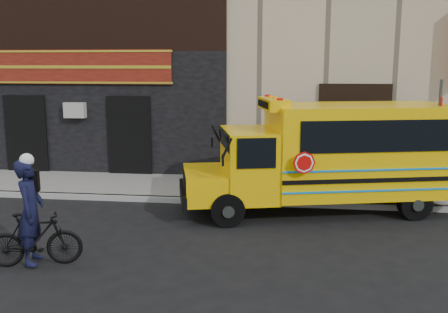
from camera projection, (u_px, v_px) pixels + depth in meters
ground at (197, 236)px, 11.04m from camera, size 120.00×120.00×0.00m
curb at (214, 201)px, 13.57m from camera, size 40.00×0.20×0.15m
sidewalk at (221, 188)px, 15.03m from camera, size 40.00×3.00×0.15m
building at (240, 4)px, 20.13m from camera, size 20.00×10.70×12.00m
school_bus at (333, 154)px, 12.66m from camera, size 7.21×3.70×2.92m
sign_pole at (437, 141)px, 12.39m from camera, size 0.07×0.30×3.38m
bicycle at (35, 239)px, 9.33m from camera, size 1.79×0.94×1.04m
cyclist at (31, 214)px, 9.28m from camera, size 0.62×0.81×1.99m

